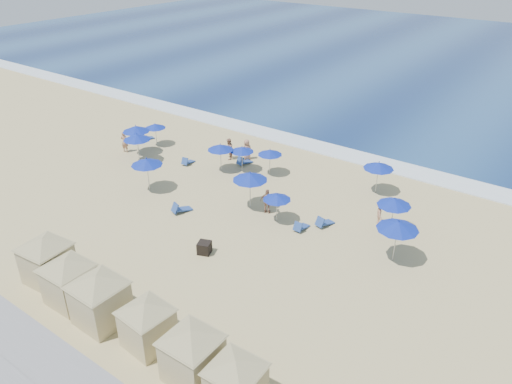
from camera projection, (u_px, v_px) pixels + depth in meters
ground at (202, 224)px, 31.79m from camera, size 160.00×160.00×0.00m
ocean at (460, 61)px, 70.97m from camera, size 160.00×80.00×0.06m
surf_line at (323, 148)px, 42.82m from camera, size 160.00×2.50×0.08m
trash_bin at (204, 248)px, 28.84m from camera, size 0.93×0.93×0.72m
cabana_0 at (46, 254)px, 26.01m from camera, size 4.60×4.60×2.90m
cabana_1 at (68, 275)px, 24.51m from camera, size 4.48×4.48×2.81m
cabana_2 at (99, 293)px, 23.18m from camera, size 4.70×4.70×2.95m
cabana_3 at (146, 319)px, 21.93m from camera, size 4.16×4.16×2.62m
cabana_4 at (192, 348)px, 20.27m from camera, size 4.44×4.44×2.78m
cabana_5 at (236, 377)px, 19.11m from camera, size 4.11×4.11×2.58m
umbrella_0 at (136, 129)px, 40.83m from camera, size 2.24×2.24×2.55m
umbrella_1 at (137, 137)px, 39.38m from camera, size 2.17×2.17×2.48m
umbrella_2 at (155, 126)px, 42.68m from camera, size 1.80×1.80×2.04m
umbrella_3 at (147, 162)px, 35.00m from camera, size 2.24×2.24×2.55m
umbrella_4 at (242, 149)px, 38.07m from camera, size 1.83×1.83×2.08m
umbrella_5 at (220, 147)px, 37.99m from camera, size 2.00×2.00×2.28m
umbrella_6 at (250, 176)px, 32.70m from camera, size 2.34×2.34×2.67m
umbrella_7 at (270, 152)px, 37.49m from camera, size 1.86×1.86×2.11m
umbrella_8 at (277, 197)px, 31.35m from camera, size 1.79×1.79×2.04m
umbrella_9 at (379, 166)px, 34.69m from camera, size 2.14×2.14×2.43m
umbrella_10 at (394, 202)px, 30.14m from camera, size 2.09×2.09×2.38m
umbrella_11 at (398, 225)px, 27.29m from camera, size 2.35×2.35×2.68m
beach_chair_0 at (145, 137)px, 44.50m from camera, size 0.91×1.40×0.71m
beach_chair_1 at (187, 162)px, 39.85m from camera, size 0.68×1.28×0.67m
beach_chair_2 at (243, 161)px, 39.80m from camera, size 0.82×1.46×0.76m
beach_chair_3 at (180, 209)px, 33.06m from camera, size 1.01×1.50×0.76m
beach_chair_4 at (300, 227)px, 31.12m from camera, size 0.57×1.24×0.68m
beach_chair_5 at (324, 222)px, 31.54m from camera, size 0.90×1.41×0.72m
beachgoer_0 at (125, 142)px, 41.78m from camera, size 0.75×0.59×1.81m
beachgoer_1 at (229, 149)px, 40.45m from camera, size 1.01×1.08×1.76m
beachgoer_2 at (267, 201)px, 32.70m from camera, size 1.09×0.68×1.72m
beachgoer_3 at (380, 214)px, 31.42m from camera, size 1.05×1.20×1.61m
beachgoer_4 at (247, 150)px, 40.41m from camera, size 0.86×0.99×1.71m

